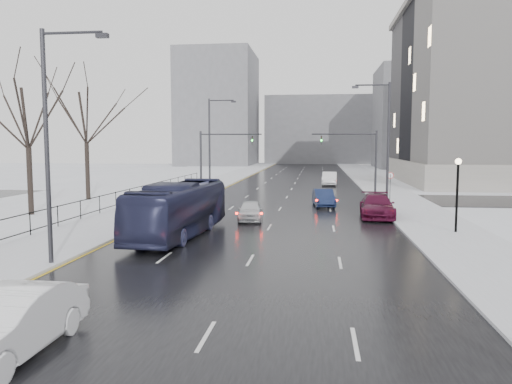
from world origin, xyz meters
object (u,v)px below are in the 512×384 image
at_px(sedan_right_distant, 330,179).
at_px(sedan_left_near, 9,324).
at_px(mast_signal_right, 364,156).
at_px(streetlight_l_far, 212,141).
at_px(sedan_right_far, 377,206).
at_px(bus, 179,209).
at_px(streetlight_r_mid, 385,139).
at_px(tree_park_d, 32,216).
at_px(streetlight_l_near, 51,135).
at_px(sedan_center_near, 250,211).
at_px(lamppost_r_mid, 457,184).
at_px(tree_park_e, 88,201).
at_px(mast_signal_left, 212,156).
at_px(no_uturn_sign, 390,179).
at_px(sedan_right_near, 324,198).

bearing_deg(sedan_right_distant, sedan_left_near, -96.96).
bearing_deg(mast_signal_right, streetlight_l_far, 165.52).
bearing_deg(sedan_right_distant, sedan_right_far, -81.73).
xyz_separation_m(sedan_left_near, bus, (-0.30, 16.27, 0.71)).
height_order(streetlight_r_mid, mast_signal_right, streetlight_r_mid).
distance_m(tree_park_d, streetlight_l_near, 17.90).
distance_m(sedan_center_near, sedan_right_far, 9.11).
xyz_separation_m(streetlight_l_near, sedan_left_near, (3.67, -8.84, -4.76)).
distance_m(sedan_center_near, sedan_right_distant, 30.86).
bearing_deg(lamppost_r_mid, streetlight_l_far, 131.06).
height_order(mast_signal_right, bus, mast_signal_right).
distance_m(tree_park_e, sedan_left_near, 35.60).
height_order(lamppost_r_mid, mast_signal_left, mast_signal_left).
bearing_deg(lamppost_r_mid, mast_signal_left, 135.52).
xyz_separation_m(no_uturn_sign, sedan_right_near, (-5.70, -2.01, -1.53)).
bearing_deg(mast_signal_right, sedan_right_distant, 100.07).
height_order(mast_signal_right, sedan_center_near, mast_signal_right).
distance_m(tree_park_d, mast_signal_left, 17.96).
bearing_deg(sedan_right_distant, mast_signal_left, -123.89).
xyz_separation_m(mast_signal_left, sedan_right_distant, (11.83, 15.92, -3.22)).
xyz_separation_m(sedan_center_near, sedan_right_near, (5.06, 8.33, 0.05)).
relative_size(streetlight_l_near, mast_signal_left, 1.54).
relative_size(sedan_left_near, sedan_right_far, 0.87).
relative_size(lamppost_r_mid, sedan_right_distant, 0.84).
distance_m(mast_signal_right, sedan_left_near, 38.83).
distance_m(streetlight_r_mid, sedan_center_near, 12.60).
bearing_deg(bus, streetlight_l_far, 101.43).
bearing_deg(bus, streetlight_r_mid, 47.74).
height_order(tree_park_e, mast_signal_right, tree_park_e).
bearing_deg(streetlight_r_mid, streetlight_l_near, -129.24).
bearing_deg(mast_signal_right, sedan_right_near, -122.48).
height_order(tree_park_d, bus, tree_park_d).
bearing_deg(tree_park_d, sedan_right_near, 20.56).
xyz_separation_m(lamppost_r_mid, sedan_right_distant, (-6.50, 33.92, -2.06)).
xyz_separation_m(mast_signal_right, sedan_center_near, (-8.89, -14.34, -3.39)).
height_order(tree_park_d, mast_signal_left, mast_signal_left).
distance_m(streetlight_l_near, mast_signal_left, 28.05).
distance_m(sedan_right_far, sedan_right_distant, 27.88).
xyz_separation_m(tree_park_e, mast_signal_left, (10.87, 4.00, 4.11)).
distance_m(tree_park_d, tree_park_e, 10.01).
bearing_deg(streetlight_l_near, sedan_right_distant, 73.91).
relative_size(sedan_left_near, sedan_right_near, 1.13).
bearing_deg(mast_signal_left, bus, -83.00).
relative_size(bus, sedan_right_far, 1.92).
distance_m(mast_signal_right, mast_signal_left, 14.65).
height_order(lamppost_r_mid, sedan_left_near, lamppost_r_mid).
distance_m(lamppost_r_mid, sedan_left_near, 24.49).
xyz_separation_m(mast_signal_left, bus, (2.53, -20.57, -2.53)).
bearing_deg(streetlight_l_far, mast_signal_left, -78.13).
distance_m(streetlight_l_far, sedan_center_near, 20.10).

